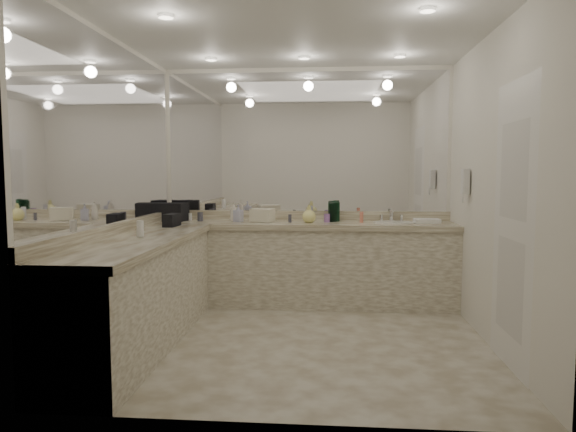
# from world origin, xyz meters

# --- Properties ---
(floor) EXTENTS (3.20, 3.20, 0.00)m
(floor) POSITION_xyz_m (0.00, 0.00, 0.00)
(floor) COLOR beige
(floor) RESTS_ON ground
(ceiling) EXTENTS (3.20, 3.20, 0.00)m
(ceiling) POSITION_xyz_m (0.00, 0.00, 2.60)
(ceiling) COLOR white
(ceiling) RESTS_ON floor
(wall_back) EXTENTS (3.20, 0.02, 2.60)m
(wall_back) POSITION_xyz_m (0.00, 1.50, 1.30)
(wall_back) COLOR silver
(wall_back) RESTS_ON floor
(wall_left) EXTENTS (0.02, 3.00, 2.60)m
(wall_left) POSITION_xyz_m (-1.60, 0.00, 1.30)
(wall_left) COLOR silver
(wall_left) RESTS_ON floor
(wall_right) EXTENTS (0.02, 3.00, 2.60)m
(wall_right) POSITION_xyz_m (1.60, 0.00, 1.30)
(wall_right) COLOR silver
(wall_right) RESTS_ON floor
(vanity_back_base) EXTENTS (3.20, 0.60, 0.84)m
(vanity_back_base) POSITION_xyz_m (0.00, 1.20, 0.42)
(vanity_back_base) COLOR silver
(vanity_back_base) RESTS_ON floor
(vanity_back_top) EXTENTS (3.20, 0.64, 0.06)m
(vanity_back_top) POSITION_xyz_m (0.00, 1.19, 0.87)
(vanity_back_top) COLOR beige
(vanity_back_top) RESTS_ON vanity_back_base
(vanity_left_base) EXTENTS (0.60, 2.40, 0.84)m
(vanity_left_base) POSITION_xyz_m (-1.30, -0.30, 0.42)
(vanity_left_base) COLOR silver
(vanity_left_base) RESTS_ON floor
(vanity_left_top) EXTENTS (0.64, 2.42, 0.06)m
(vanity_left_top) POSITION_xyz_m (-1.29, -0.30, 0.87)
(vanity_left_top) COLOR beige
(vanity_left_top) RESTS_ON vanity_left_base
(backsplash_back) EXTENTS (3.20, 0.04, 0.10)m
(backsplash_back) POSITION_xyz_m (0.00, 1.48, 0.95)
(backsplash_back) COLOR beige
(backsplash_back) RESTS_ON vanity_back_top
(backsplash_left) EXTENTS (0.04, 3.00, 0.10)m
(backsplash_left) POSITION_xyz_m (-1.58, 0.00, 0.95)
(backsplash_left) COLOR beige
(backsplash_left) RESTS_ON vanity_left_top
(mirror_back) EXTENTS (3.12, 0.01, 1.55)m
(mirror_back) POSITION_xyz_m (0.00, 1.49, 1.77)
(mirror_back) COLOR white
(mirror_back) RESTS_ON wall_back
(mirror_left) EXTENTS (0.01, 2.92, 1.55)m
(mirror_left) POSITION_xyz_m (-1.59, 0.00, 1.77)
(mirror_left) COLOR white
(mirror_left) RESTS_ON wall_left
(sink) EXTENTS (0.44, 0.44, 0.03)m
(sink) POSITION_xyz_m (0.95, 1.20, 0.90)
(sink) COLOR white
(sink) RESTS_ON vanity_back_top
(faucet) EXTENTS (0.24, 0.16, 0.14)m
(faucet) POSITION_xyz_m (0.95, 1.41, 0.97)
(faucet) COLOR silver
(faucet) RESTS_ON vanity_back_top
(wall_phone) EXTENTS (0.06, 0.10, 0.24)m
(wall_phone) POSITION_xyz_m (1.56, 0.70, 1.35)
(wall_phone) COLOR white
(wall_phone) RESTS_ON wall_right
(door) EXTENTS (0.02, 0.82, 2.10)m
(door) POSITION_xyz_m (1.59, -0.50, 1.05)
(door) COLOR white
(door) RESTS_ON wall_right
(black_toiletry_bag) EXTENTS (0.38, 0.27, 0.20)m
(black_toiletry_bag) POSITION_xyz_m (-1.49, 1.22, 1.00)
(black_toiletry_bag) COLOR black
(black_toiletry_bag) RESTS_ON vanity_back_top
(black_bag_spill) EXTENTS (0.12, 0.25, 0.13)m
(black_bag_spill) POSITION_xyz_m (-1.30, 0.66, 0.97)
(black_bag_spill) COLOR black
(black_bag_spill) RESTS_ON vanity_left_top
(cream_cosmetic_case) EXTENTS (0.28, 0.23, 0.14)m
(cream_cosmetic_case) POSITION_xyz_m (-0.46, 1.17, 0.97)
(cream_cosmetic_case) COLOR beige
(cream_cosmetic_case) RESTS_ON vanity_back_top
(hand_towel) EXTENTS (0.27, 0.18, 0.04)m
(hand_towel) POSITION_xyz_m (1.30, 1.22, 0.92)
(hand_towel) COLOR white
(hand_towel) RESTS_ON vanity_back_top
(lotion_left) EXTENTS (0.06, 0.06, 0.13)m
(lotion_left) POSITION_xyz_m (-1.30, -0.20, 0.97)
(lotion_left) COLOR white
(lotion_left) RESTS_ON vanity_left_top
(soap_bottle_a) EXTENTS (0.09, 0.09, 0.21)m
(soap_bottle_a) POSITION_xyz_m (-0.79, 1.27, 1.00)
(soap_bottle_a) COLOR white
(soap_bottle_a) RESTS_ON vanity_back_top
(soap_bottle_b) EXTENTS (0.11, 0.11, 0.19)m
(soap_bottle_b) POSITION_xyz_m (-0.72, 1.18, 0.99)
(soap_bottle_b) COLOR #B4B5CF
(soap_bottle_b) RESTS_ON vanity_back_top
(soap_bottle_c) EXTENTS (0.15, 0.15, 0.19)m
(soap_bottle_c) POSITION_xyz_m (0.05, 1.15, 1.00)
(soap_bottle_c) COLOR #F3EB88
(soap_bottle_c) RESTS_ON vanity_back_top
(green_bottle_0) EXTENTS (0.06, 0.06, 0.19)m
(green_bottle_0) POSITION_xyz_m (0.29, 1.25, 0.99)
(green_bottle_0) COLOR #144A2D
(green_bottle_0) RESTS_ON vanity_back_top
(green_bottle_1) EXTENTS (0.07, 0.07, 0.20)m
(green_bottle_1) POSITION_xyz_m (0.30, 1.27, 1.00)
(green_bottle_1) COLOR #144A2D
(green_bottle_1) RESTS_ON vanity_back_top
(green_bottle_2) EXTENTS (0.07, 0.07, 0.20)m
(green_bottle_2) POSITION_xyz_m (0.28, 1.35, 1.00)
(green_bottle_2) COLOR #144A2D
(green_bottle_2) RESTS_ON vanity_back_top
(green_bottle_3) EXTENTS (0.07, 0.07, 0.21)m
(green_bottle_3) POSITION_xyz_m (0.35, 1.32, 1.01)
(green_bottle_3) COLOR #144A2D
(green_bottle_3) RESTS_ON vanity_back_top
(amenity_bottle_0) EXTENTS (0.06, 0.06, 0.09)m
(amenity_bottle_0) POSITION_xyz_m (0.24, 1.20, 0.95)
(amenity_bottle_0) COLOR #9966B2
(amenity_bottle_0) RESTS_ON vanity_back_top
(amenity_bottle_1) EXTENTS (0.04, 0.04, 0.09)m
(amenity_bottle_1) POSITION_xyz_m (-0.16, 1.15, 0.94)
(amenity_bottle_1) COLOR #3F3F4C
(amenity_bottle_1) RESTS_ON vanity_back_top
(amenity_bottle_2) EXTENTS (0.05, 0.05, 0.14)m
(amenity_bottle_2) POSITION_xyz_m (0.05, 1.26, 0.97)
(amenity_bottle_2) COLOR silver
(amenity_bottle_2) RESTS_ON vanity_back_top
(amenity_bottle_3) EXTENTS (0.04, 0.04, 0.12)m
(amenity_bottle_3) POSITION_xyz_m (0.61, 1.19, 0.96)
(amenity_bottle_3) COLOR #E57F66
(amenity_bottle_3) RESTS_ON vanity_back_top
(amenity_bottle_4) EXTENTS (0.04, 0.04, 0.08)m
(amenity_bottle_4) POSITION_xyz_m (-1.28, 1.28, 0.94)
(amenity_bottle_4) COLOR white
(amenity_bottle_4) RESTS_ON vanity_back_top
(amenity_bottle_5) EXTENTS (0.06, 0.06, 0.10)m
(amenity_bottle_5) POSITION_xyz_m (-1.15, 1.21, 0.95)
(amenity_bottle_5) COLOR #3F3F4C
(amenity_bottle_5) RESTS_ON vanity_back_top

